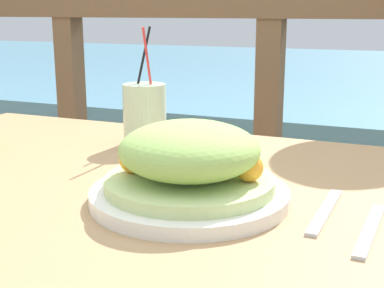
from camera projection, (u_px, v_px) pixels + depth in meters
The scene contains 7 objects.
patio_table at pixel (152, 236), 0.89m from camera, with size 1.26×0.78×0.74m.
railing_fence at pixel (269, 106), 1.55m from camera, with size 2.80×0.08×1.08m.
sea_backdrop at pixel (353, 110), 3.90m from camera, with size 12.00×4.00×0.59m.
salad_plate at pixel (189, 168), 0.77m from camera, with size 0.29×0.29×0.12m.
drink_glass at pixel (145, 114), 1.09m from camera, with size 0.09×0.09×0.24m.
fork at pixel (325, 211), 0.74m from camera, with size 0.02×0.18×0.00m.
knife at pixel (370, 230), 0.67m from camera, with size 0.03×0.18×0.00m.
Camera 1 is at (0.38, -0.74, 1.01)m, focal length 50.00 mm.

